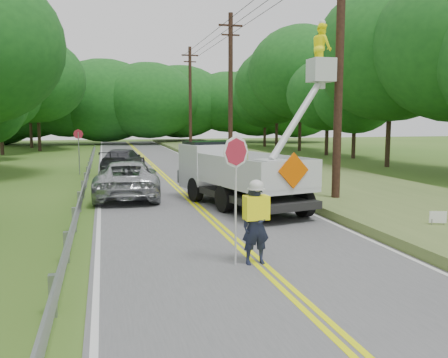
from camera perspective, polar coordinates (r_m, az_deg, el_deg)
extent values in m
plane|color=#345E1A|center=(8.16, 10.80, -15.74)|extent=(140.00, 140.00, 0.00)
cube|color=#545558|center=(21.28, -5.30, -1.38)|extent=(7.20, 96.00, 0.02)
cube|color=#F5FF07|center=(21.26, -5.56, -1.35)|extent=(0.12, 96.00, 0.00)
cube|color=#F5FF07|center=(21.29, -5.03, -1.33)|extent=(0.12, 96.00, 0.00)
cube|color=silver|center=(21.03, -14.63, -1.64)|extent=(0.12, 96.00, 0.00)
cube|color=silver|center=(22.06, 3.59, -1.02)|extent=(0.12, 96.00, 0.00)
cube|color=gray|center=(8.33, -19.80, -12.99)|extent=(0.12, 0.14, 0.70)
cube|color=gray|center=(11.18, -18.32, -7.75)|extent=(0.12, 0.14, 0.70)
cube|color=gray|center=(14.10, -17.47, -4.66)|extent=(0.12, 0.14, 0.70)
cube|color=gray|center=(17.05, -16.92, -2.63)|extent=(0.12, 0.14, 0.70)
cube|color=gray|center=(20.01, -16.53, -1.20)|extent=(0.12, 0.14, 0.70)
cube|color=gray|center=(22.98, -16.24, -0.14)|extent=(0.12, 0.14, 0.70)
cube|color=gray|center=(25.96, -16.02, 0.68)|extent=(0.12, 0.14, 0.70)
cube|color=gray|center=(28.94, -15.85, 1.32)|extent=(0.12, 0.14, 0.70)
cube|color=gray|center=(31.93, -15.70, 1.85)|extent=(0.12, 0.14, 0.70)
cube|color=gray|center=(34.91, -15.58, 2.29)|extent=(0.12, 0.14, 0.70)
cube|color=gray|center=(37.90, -15.48, 2.66)|extent=(0.12, 0.14, 0.70)
cube|color=gray|center=(40.90, -15.40, 2.97)|extent=(0.12, 0.14, 0.70)
cube|color=gray|center=(43.89, -15.33, 3.24)|extent=(0.12, 0.14, 0.70)
cube|color=gray|center=(21.95, -16.09, 0.19)|extent=(0.05, 48.00, 0.34)
cylinder|color=black|center=(17.91, 13.62, 12.87)|extent=(0.30, 0.30, 10.00)
cylinder|color=black|center=(31.93, 0.79, 10.47)|extent=(0.30, 0.30, 10.00)
cube|color=black|center=(32.44, 0.80, 17.90)|extent=(1.60, 0.12, 0.12)
cube|color=black|center=(32.33, 0.80, 16.85)|extent=(1.20, 0.10, 0.10)
cylinder|color=black|center=(46.56, -4.06, 9.42)|extent=(0.30, 0.30, 10.00)
cube|color=black|center=(46.92, -4.10, 14.55)|extent=(1.60, 0.12, 0.12)
cube|color=black|center=(46.84, -4.10, 13.82)|extent=(1.20, 0.10, 0.10)
cylinder|color=black|center=(26.12, 3.15, 20.30)|extent=(0.03, 43.00, 0.03)
cylinder|color=black|center=(26.33, 4.70, 20.19)|extent=(0.03, 43.00, 0.03)
cylinder|color=black|center=(26.56, 6.22, 20.05)|extent=(0.03, 43.00, 0.03)
cube|color=#546A33|center=(23.41, 12.13, -0.38)|extent=(7.00, 96.00, 0.30)
cylinder|color=#332319|center=(46.73, -25.07, 4.50)|extent=(0.32, 0.32, 3.07)
cylinder|color=#332319|center=(51.02, -21.25, 5.41)|extent=(0.32, 0.32, 4.05)
ellipsoid|color=#174C19|center=(51.15, -21.51, 10.95)|extent=(9.44, 9.44, 8.31)
cylinder|color=#332319|center=(56.99, -22.10, 5.44)|extent=(0.32, 0.32, 3.92)
ellipsoid|color=#174C19|center=(57.09, -22.33, 10.25)|extent=(9.15, 9.15, 8.05)
cylinder|color=#332319|center=(33.47, 19.05, 5.07)|extent=(0.32, 0.32, 4.32)
ellipsoid|color=#174C19|center=(33.73, 19.43, 14.06)|extent=(10.08, 10.08, 8.87)
cylinder|color=#332319|center=(40.03, 15.25, 4.45)|extent=(0.32, 0.32, 2.87)
ellipsoid|color=#174C19|center=(40.03, 15.42, 9.47)|extent=(6.70, 6.70, 5.90)
cylinder|color=#332319|center=(42.99, 12.19, 4.85)|extent=(0.32, 0.32, 3.09)
ellipsoid|color=#174C19|center=(43.01, 12.32, 9.88)|extent=(7.20, 7.20, 6.34)
cylinder|color=#332319|center=(48.55, 9.06, 6.00)|extent=(0.32, 0.32, 4.49)
ellipsoid|color=#174C19|center=(48.76, 9.19, 12.46)|extent=(10.47, 10.47, 9.22)
cylinder|color=#332319|center=(51.51, 6.31, 5.78)|extent=(0.32, 0.32, 3.89)
ellipsoid|color=#174C19|center=(51.62, 6.38, 11.06)|extent=(9.08, 9.08, 7.99)
cylinder|color=#332319|center=(55.53, 4.89, 5.51)|extent=(0.32, 0.32, 3.15)
ellipsoid|color=#174C19|center=(55.55, 4.93, 9.47)|extent=(7.34, 7.34, 6.46)
ellipsoid|color=#174C19|center=(64.73, -22.37, 8.71)|extent=(12.52, 9.39, 9.39)
ellipsoid|color=#174C19|center=(63.37, -18.12, 8.93)|extent=(12.25, 9.19, 9.19)
ellipsoid|color=#174C19|center=(62.98, -14.15, 9.08)|extent=(13.93, 10.45, 10.45)
ellipsoid|color=#174C19|center=(61.50, -9.00, 9.26)|extent=(12.70, 9.53, 9.53)
ellipsoid|color=#174C19|center=(65.44, -5.21, 9.19)|extent=(13.01, 9.76, 9.76)
ellipsoid|color=#174C19|center=(65.98, 0.52, 9.20)|extent=(10.99, 8.24, 8.24)
ellipsoid|color=#174C19|center=(66.23, 4.05, 9.18)|extent=(12.47, 9.35, 9.35)
ellipsoid|color=#174C19|center=(65.98, 8.53, 9.12)|extent=(12.87, 9.65, 9.65)
imported|color=#191E33|center=(10.39, 3.85, -5.54)|extent=(0.64, 0.44, 1.71)
cube|color=#F4F410|center=(10.31, 3.87, -3.43)|extent=(0.54, 0.34, 0.52)
ellipsoid|color=silver|center=(10.23, 3.89, -0.80)|extent=(0.32, 0.32, 0.26)
cylinder|color=#B7B7B7|center=(10.22, 1.40, -3.78)|extent=(0.04, 0.04, 2.40)
cylinder|color=#A61D32|center=(10.05, 1.42, 3.27)|extent=(0.63, 0.32, 0.69)
cylinder|color=black|center=(14.52, 3.51, -3.48)|extent=(0.49, 0.96, 0.92)
cylinder|color=black|center=(15.58, 9.56, -2.84)|extent=(0.49, 0.96, 0.92)
cylinder|color=black|center=(16.17, 0.02, -2.38)|extent=(0.49, 0.96, 0.92)
cylinder|color=black|center=(17.12, 5.71, -1.88)|extent=(0.49, 0.96, 0.92)
cylinder|color=black|center=(18.29, -3.44, -1.27)|extent=(0.49, 0.96, 0.92)
cylinder|color=black|center=(19.14, 1.80, -0.89)|extent=(0.49, 0.96, 0.92)
cube|color=black|center=(16.86, 2.46, -1.76)|extent=(3.36, 6.41, 0.24)
cube|color=silver|center=(16.22, 3.64, -0.41)|extent=(3.15, 4.78, 0.21)
cube|color=silver|center=(15.63, 0.27, 1.08)|extent=(1.07, 4.29, 0.86)
cube|color=silver|center=(16.74, 6.82, 1.43)|extent=(1.07, 4.29, 0.86)
cube|color=silver|center=(14.35, 8.15, 0.46)|extent=(2.15, 0.56, 0.86)
cube|color=silver|center=(19.02, -1.41, 1.59)|extent=(2.51, 2.26, 1.72)
cube|color=black|center=(19.14, -1.67, 3.49)|extent=(2.15, 1.65, 0.72)
cube|color=silver|center=(15.28, 5.69, 0.90)|extent=(1.03, 1.03, 0.76)
cube|color=silver|center=(17.58, 11.54, 12.62)|extent=(0.81, 0.81, 0.81)
imported|color=#F4F410|center=(17.67, 11.61, 15.14)|extent=(0.62, 0.80, 1.65)
cube|color=#E15700|center=(14.28, 8.32, 1.00)|extent=(1.06, 0.29, 1.08)
imported|color=#A6AAAE|center=(19.60, -11.50, -0.01)|extent=(2.79, 5.47, 1.48)
imported|color=#323338|center=(29.30, -11.96, 2.22)|extent=(3.13, 5.10, 1.38)
cylinder|color=gray|center=(28.47, -16.96, 2.94)|extent=(0.06, 0.06, 2.43)
cylinder|color=#A61D32|center=(28.41, -17.04, 5.16)|extent=(0.55, 0.04, 0.55)
cube|color=white|center=(14.28, 24.22, -4.18)|extent=(0.45, 0.17, 0.32)
cylinder|color=gray|center=(14.22, 23.58, -5.33)|extent=(0.02, 0.02, 0.46)
cylinder|color=gray|center=(14.45, 24.74, -5.20)|extent=(0.02, 0.02, 0.46)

